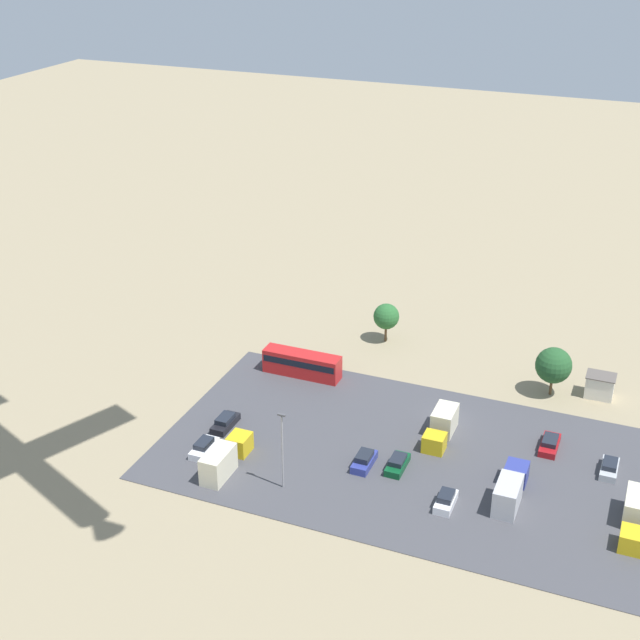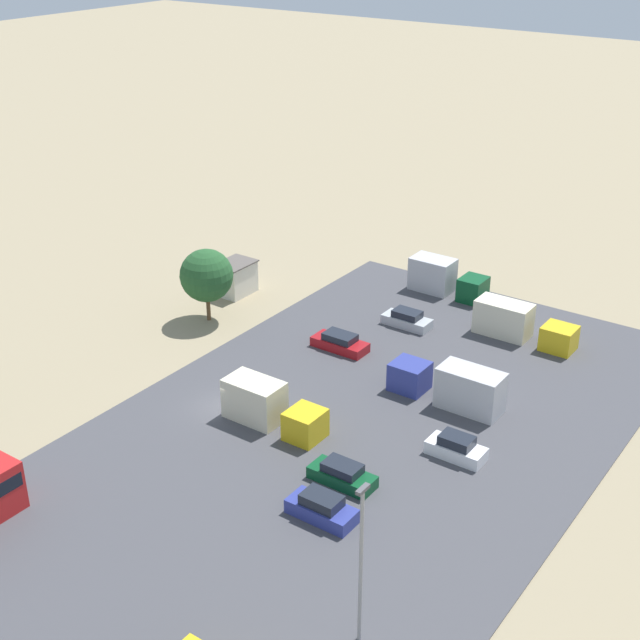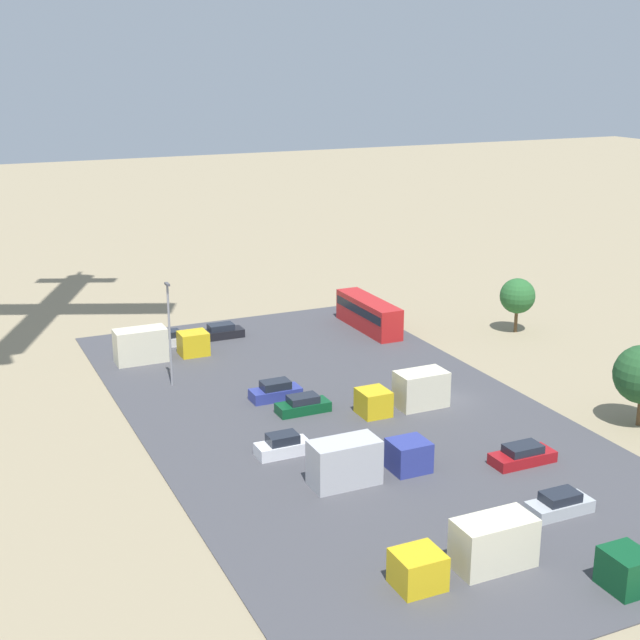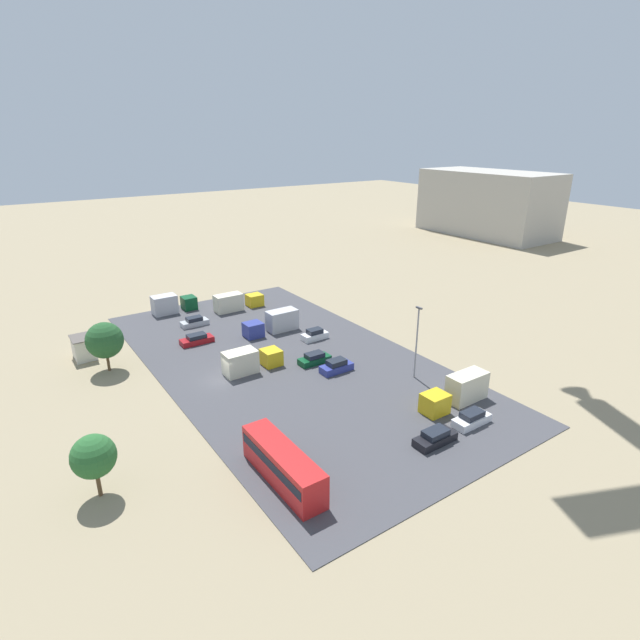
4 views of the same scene
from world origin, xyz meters
name	(u,v)px [view 2 (image 2 of 4)]	position (x,y,z in m)	size (l,w,h in m)	color
ground_plane	(222,408)	(0.00, 0.00, 0.00)	(400.00, 400.00, 0.00)	gray
parking_lot_surface	(330,451)	(0.00, 9.80, 0.04)	(61.96, 32.80, 0.08)	#424247
shed_building	(236,278)	(-16.81, -12.74, 1.58)	(3.74, 2.90, 3.13)	silver
parked_car_0	(407,320)	(-19.87, 4.28, 0.69)	(1.84, 4.33, 1.46)	#ADB2B7
parked_car_3	(456,448)	(-4.27, 17.18, 0.76)	(1.80, 4.00, 1.62)	silver
parked_car_4	(322,508)	(6.31, 13.52, 0.77)	(1.89, 4.37, 1.65)	navy
parked_car_5	(340,343)	(-12.83, 1.92, 0.67)	(1.98, 4.79, 1.41)	maroon
parked_car_6	(342,475)	(2.62, 12.54, 0.69)	(1.84, 4.45, 1.46)	#0C4723
parked_truck_0	(519,324)	(-23.24, 13.26, 1.44)	(2.41, 8.74, 2.98)	gold
parked_truck_1	(453,386)	(-10.38, 13.66, 1.54)	(2.47, 8.83, 3.18)	navy
parked_truck_2	(444,278)	(-28.17, 3.44, 1.54)	(2.56, 7.45, 3.20)	#0C4723
parked_truck_4	(269,407)	(-0.26, 4.25, 1.48)	(2.54, 7.83, 3.05)	gold
tree_near_shed	(206,276)	(-10.87, -10.92, 4.29)	(4.71, 4.71, 6.66)	brown
light_pole_lot_centre	(361,560)	(13.24, 20.73, 5.24)	(0.90, 0.28, 9.46)	gray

